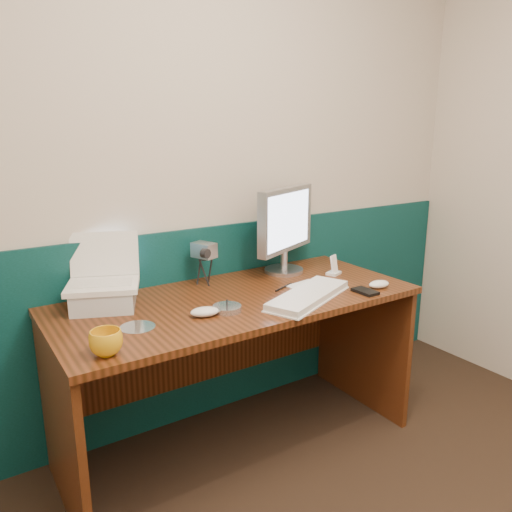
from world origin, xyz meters
TOP-DOWN VIEW (x-y plane):
  - back_wall at (0.00, 1.75)m, footprint 3.50×0.04m
  - wainscot at (0.00, 1.74)m, footprint 3.48×0.02m
  - desk at (0.04, 1.38)m, footprint 1.60×0.70m
  - laptop_riser at (-0.49, 1.56)m, footprint 0.31×0.29m
  - laptop at (-0.49, 1.56)m, footprint 0.35×0.31m
  - monitor at (0.44, 1.59)m, footprint 0.46×0.30m
  - keyboard at (0.28, 1.19)m, footprint 0.51×0.34m
  - mouse_right at (0.66, 1.13)m, footprint 0.11×0.07m
  - mouse_left at (-0.19, 1.25)m, footprint 0.13×0.10m
  - mug at (-0.62, 1.12)m, footprint 0.14×0.14m
  - camcorder at (0.01, 1.62)m, footprint 0.13×0.15m
  - cd_spindle at (-0.09, 1.25)m, footprint 0.12×0.12m
  - cd_loose_a at (-0.45, 1.29)m, footprint 0.13×0.13m
  - pen at (0.29, 1.37)m, footprint 0.13×0.06m
  - papers at (0.39, 1.34)m, footprint 0.18×0.13m
  - dock at (0.63, 1.41)m, footprint 0.09×0.08m
  - music_player at (0.63, 1.41)m, footprint 0.06×0.04m
  - pda at (0.55, 1.12)m, footprint 0.07×0.12m

SIDE VIEW (x-z plane):
  - desk at x=0.04m, z-range 0.00..0.75m
  - wainscot at x=0.00m, z-range 0.00..1.00m
  - cd_loose_a at x=-0.45m, z-range 0.75..0.75m
  - papers at x=0.39m, z-range 0.75..0.75m
  - pen at x=0.29m, z-range 0.75..0.76m
  - dock at x=0.63m, z-range 0.75..0.76m
  - pda at x=0.55m, z-range 0.75..0.76m
  - cd_spindle at x=-0.09m, z-range 0.75..0.77m
  - keyboard at x=0.28m, z-range 0.75..0.78m
  - mouse_right at x=0.66m, z-range 0.75..0.79m
  - mouse_left at x=-0.19m, z-range 0.75..0.79m
  - laptop_riser at x=-0.49m, z-range 0.75..0.84m
  - mug at x=-0.62m, z-range 0.75..0.84m
  - music_player at x=0.63m, z-range 0.76..0.85m
  - camcorder at x=0.01m, z-range 0.75..0.95m
  - laptop at x=-0.49m, z-range 0.84..1.07m
  - monitor at x=0.44m, z-range 0.75..1.20m
  - back_wall at x=0.00m, z-range 0.00..2.50m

